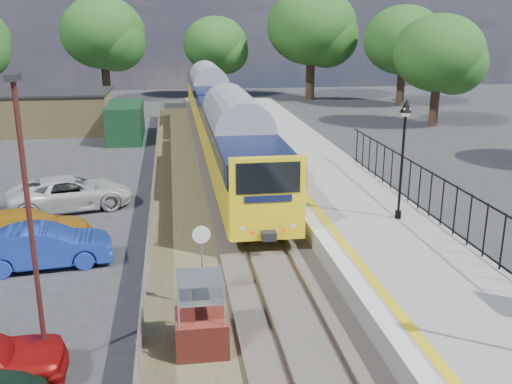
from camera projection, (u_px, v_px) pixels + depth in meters
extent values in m
plane|color=#2D2D30|center=(297.00, 328.00, 15.85)|extent=(120.00, 120.00, 0.00)
cube|color=#473F38|center=(248.00, 212.00, 25.30)|extent=(3.40, 80.00, 0.20)
cube|color=#4C472D|center=(184.00, 232.00, 23.02)|extent=(2.60, 70.00, 0.06)
cube|color=brown|center=(232.00, 210.00, 25.17)|extent=(0.07, 80.00, 0.14)
cube|color=brown|center=(264.00, 208.00, 25.37)|extent=(0.07, 80.00, 0.14)
cube|color=gray|center=(354.00, 214.00, 23.90)|extent=(5.00, 70.00, 0.90)
cube|color=silver|center=(302.00, 206.00, 23.45)|extent=(0.50, 70.00, 0.01)
cube|color=yellow|center=(313.00, 206.00, 23.52)|extent=(0.30, 70.00, 0.01)
cylinder|color=black|center=(398.00, 214.00, 21.98)|extent=(0.24, 0.24, 0.30)
cylinder|color=black|center=(402.00, 168.00, 21.46)|extent=(0.10, 0.10, 3.70)
cube|color=black|center=(405.00, 116.00, 20.90)|extent=(0.08, 0.08, 0.30)
cube|color=beige|center=(406.00, 112.00, 20.85)|extent=(0.26, 0.26, 0.30)
cone|color=black|center=(406.00, 106.00, 20.79)|extent=(0.44, 0.44, 0.50)
cube|color=black|center=(480.00, 200.00, 18.39)|extent=(0.05, 26.00, 0.05)
cube|color=#9B8A58|center=(57.00, 112.00, 44.07)|extent=(8.00, 6.00, 3.00)
cube|color=black|center=(55.00, 92.00, 43.63)|extent=(8.20, 6.20, 0.15)
cube|color=#153A1E|center=(126.00, 122.00, 41.11)|extent=(2.40, 6.00, 2.60)
cylinder|color=#332319|center=(106.00, 83.00, 61.29)|extent=(0.88, 0.88, 3.85)
ellipsoid|color=#25501A|center=(103.00, 33.00, 59.80)|extent=(8.80, 8.80, 7.48)
cylinder|color=#332319|center=(216.00, 83.00, 64.98)|extent=(0.72, 0.72, 3.15)
ellipsoid|color=#25501A|center=(216.00, 44.00, 63.76)|extent=(7.20, 7.20, 6.12)
cylinder|color=#332319|center=(310.00, 80.00, 62.45)|extent=(0.96, 0.96, 4.20)
ellipsoid|color=#25501A|center=(312.00, 26.00, 60.82)|extent=(9.60, 9.60, 8.16)
cylinder|color=#332319|center=(401.00, 88.00, 57.99)|extent=(0.80, 0.80, 3.50)
ellipsoid|color=#25501A|center=(404.00, 40.00, 56.63)|extent=(8.00, 8.00, 6.80)
cylinder|color=#332319|center=(434.00, 107.00, 46.38)|extent=(0.72, 0.72, 3.15)
ellipsoid|color=#25501A|center=(439.00, 53.00, 45.16)|extent=(7.20, 7.20, 6.12)
cube|color=yellow|center=(235.00, 152.00, 29.60)|extent=(2.80, 20.00, 1.90)
cube|color=#10163B|center=(235.00, 128.00, 29.23)|extent=(2.82, 20.00, 0.90)
cube|color=black|center=(235.00, 128.00, 29.23)|extent=(2.82, 18.00, 0.70)
cube|color=black|center=(235.00, 174.00, 29.94)|extent=(2.00, 18.00, 0.45)
cube|color=yellow|center=(208.00, 101.00, 49.13)|extent=(2.80, 20.00, 1.90)
cube|color=#10163B|center=(208.00, 86.00, 48.76)|extent=(2.82, 20.00, 0.90)
cube|color=black|center=(208.00, 86.00, 48.76)|extent=(2.82, 18.00, 0.70)
cube|color=black|center=(209.00, 114.00, 49.47)|extent=(2.00, 18.00, 0.45)
cube|color=black|center=(268.00, 178.00, 19.54)|extent=(2.24, 0.04, 1.10)
cube|color=maroon|center=(202.00, 333.00, 14.61)|extent=(1.33, 1.33, 1.02)
cylinder|color=#999EA3|center=(202.00, 272.00, 16.57)|extent=(0.06, 0.06, 2.37)
cylinder|color=silver|center=(201.00, 235.00, 16.18)|extent=(0.53, 0.06, 0.53)
cylinder|color=#431A16|center=(32.00, 236.00, 12.92)|extent=(0.12, 0.12, 7.01)
cube|color=black|center=(13.00, 77.00, 11.90)|extent=(0.25, 0.50, 0.15)
imported|color=#1C39AB|center=(45.00, 246.00, 19.67)|extent=(4.67, 2.16, 1.48)
imported|color=#C48117|center=(28.00, 228.00, 21.63)|extent=(4.87, 2.46, 1.36)
imported|color=silver|center=(71.00, 193.00, 25.79)|extent=(5.94, 3.88, 1.52)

